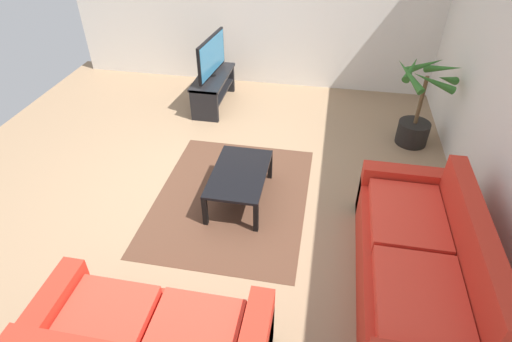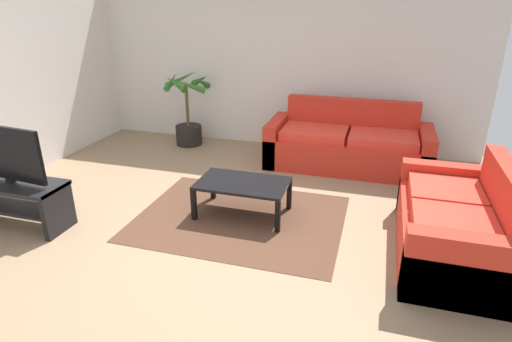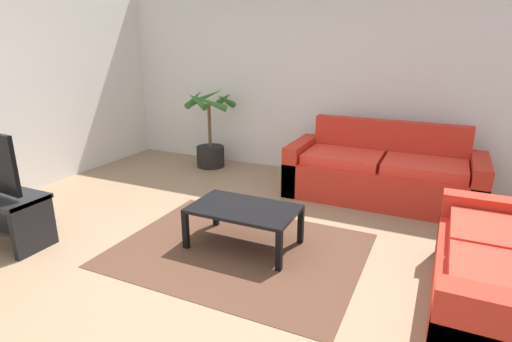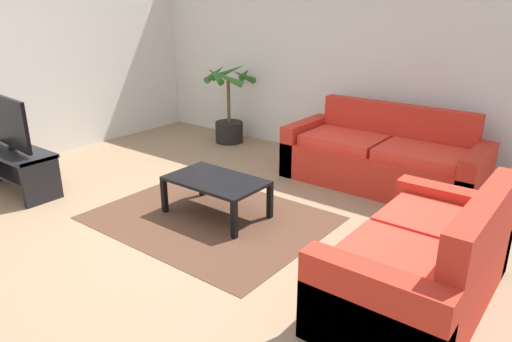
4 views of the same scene
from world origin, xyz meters
name	(u,v)px [view 2 (image 2 of 4)]	position (x,y,z in m)	size (l,w,h in m)	color
ground_plane	(212,234)	(0.00, 0.00, 0.00)	(6.60, 6.60, 0.00)	#937556
wall_back	(283,60)	(0.00, 3.00, 1.35)	(6.00, 0.06, 2.70)	silver
couch_main	(348,146)	(1.13, 2.28, 0.30)	(2.21, 0.90, 0.90)	red
couch_loveseat	(456,226)	(2.28, 0.29, 0.30)	(0.90, 1.68, 0.90)	red
tv_stand	(15,197)	(-2.02, -0.40, 0.32)	(1.10, 0.45, 0.49)	black
tv	(5,153)	(-2.01, -0.39, 0.80)	(0.98, 0.14, 0.59)	black
coffee_table	(243,186)	(0.17, 0.50, 0.34)	(0.97, 0.59, 0.39)	black
area_rug	(240,218)	(0.17, 0.40, 0.00)	(2.20, 1.70, 0.01)	#513323
potted_palm	(188,116)	(-1.42, 2.55, 0.47)	(0.81, 0.83, 1.17)	black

